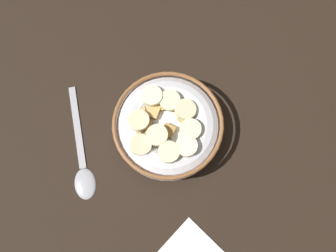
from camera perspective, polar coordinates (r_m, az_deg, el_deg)
ground_plane at (r=50.57cm, az=-0.00°, el=-1.14°), size 97.79×97.79×2.00cm
cereal_bowl at (r=47.03cm, az=-0.03°, el=-0.14°), size 15.56×15.56×5.60cm
spoon at (r=49.86cm, az=-14.63°, el=-6.78°), size 12.60×14.85×0.80cm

